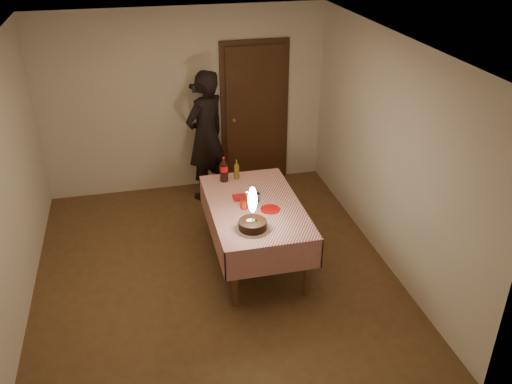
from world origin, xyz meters
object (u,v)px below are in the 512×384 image
birthday_cake (253,220)px  photographer (206,136)px  red_plate (270,209)px  cola_bottle (224,169)px  dining_table (255,212)px  red_cup (244,204)px  clear_cup (257,197)px  amber_bottle_left (237,170)px

birthday_cake → photographer: (-0.14, 2.25, 0.05)m
red_plate → cola_bottle: bearing=114.5°
dining_table → red_cup: (-0.14, -0.05, 0.15)m
dining_table → cola_bottle: 0.75m
clear_cup → amber_bottle_left: (-0.12, 0.59, 0.07)m
birthday_cake → amber_bottle_left: (0.07, 1.18, 0.01)m
red_cup → amber_bottle_left: 0.74m
birthday_cake → clear_cup: bearing=72.0°
red_plate → cola_bottle: cola_bottle is taller
dining_table → red_cup: size_ratio=17.20×
red_cup → clear_cup: red_cup is taller
red_plate → photographer: size_ratio=0.12×
red_cup → cola_bottle: cola_bottle is taller
red_plate → amber_bottle_left: size_ratio=0.86×
clear_cup → photographer: (-0.33, 1.67, 0.12)m
dining_table → red_plate: size_ratio=7.82×
dining_table → amber_bottle_left: (-0.07, 0.68, 0.22)m
dining_table → birthday_cake: size_ratio=3.51×
dining_table → clear_cup: size_ratio=19.11×
dining_table → red_cup: bearing=-159.9°
dining_table → amber_bottle_left: amber_bottle_left is taller
red_plate → amber_bottle_left: amber_bottle_left is taller
dining_table → red_plate: red_plate is taller
dining_table → clear_cup: (0.05, 0.09, 0.15)m
red_cup → clear_cup: bearing=36.6°
amber_bottle_left → photographer: bearing=101.2°
dining_table → red_cup: 0.21m
red_cup → amber_bottle_left: size_ratio=0.39×
birthday_cake → photographer: 2.26m
birthday_cake → red_cup: 0.45m
red_cup → dining_table: bearing=20.1°
red_plate → red_cup: size_ratio=2.20×
red_cup → birthday_cake: bearing=-90.6°
dining_table → amber_bottle_left: 0.72m
red_plate → photographer: 1.96m
birthday_cake → clear_cup: 0.62m
red_cup → cola_bottle: size_ratio=0.31×
clear_cup → photographer: bearing=101.3°
photographer → dining_table: bearing=-80.8°
birthday_cake → cola_bottle: 1.16m
birthday_cake → photographer: bearing=93.6°
red_plate → red_cup: red_cup is taller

